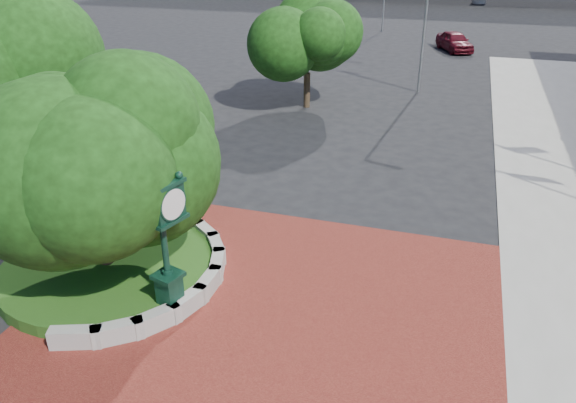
# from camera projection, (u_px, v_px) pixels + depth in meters

# --- Properties ---
(ground) EXTENTS (200.00, 200.00, 0.00)m
(ground) POSITION_uv_depth(u_px,v_px,m) (270.00, 304.00, 15.15)
(ground) COLOR black
(ground) RESTS_ON ground
(plaza) EXTENTS (12.00, 12.00, 0.04)m
(plaza) POSITION_uv_depth(u_px,v_px,m) (257.00, 326.00, 14.29)
(plaza) COLOR maroon
(plaza) RESTS_ON ground
(planter_wall) EXTENTS (2.96, 6.77, 0.54)m
(planter_wall) POSITION_uv_depth(u_px,v_px,m) (179.00, 279.00, 15.76)
(planter_wall) COLOR #9E9B93
(planter_wall) RESTS_ON ground
(grass_bed) EXTENTS (6.10, 6.10, 0.40)m
(grass_bed) POSITION_uv_depth(u_px,v_px,m) (108.00, 268.00, 16.40)
(grass_bed) COLOR #143F12
(grass_bed) RESTS_ON ground
(tree_planter) EXTENTS (5.20, 5.20, 6.33)m
(tree_planter) POSITION_uv_depth(u_px,v_px,m) (90.00, 155.00, 14.84)
(tree_planter) COLOR #38281C
(tree_planter) RESTS_ON ground
(tree_street) EXTENTS (4.40, 4.40, 5.45)m
(tree_street) POSITION_uv_depth(u_px,v_px,m) (307.00, 48.00, 30.20)
(tree_street) COLOR #38281C
(tree_street) RESTS_ON ground
(post_clock) EXTENTS (1.12, 1.12, 4.49)m
(post_clock) POSITION_uv_depth(u_px,v_px,m) (163.00, 232.00, 13.68)
(post_clock) COLOR black
(post_clock) RESTS_ON ground
(parked_car) EXTENTS (3.54, 4.87, 1.54)m
(parked_car) POSITION_uv_depth(u_px,v_px,m) (455.00, 41.00, 45.37)
(parked_car) COLOR #520B17
(parked_car) RESTS_ON ground
(street_lamp_near) EXTENTS (1.75, 0.79, 8.12)m
(street_lamp_near) POSITION_uv_depth(u_px,v_px,m) (429.00, 11.00, 32.27)
(street_lamp_near) COLOR slate
(street_lamp_near) RESTS_ON ground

